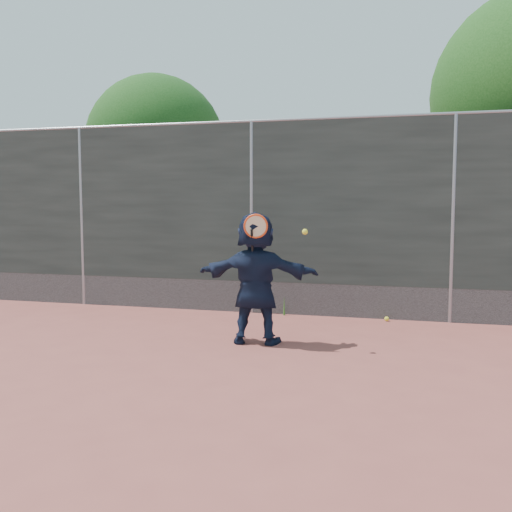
# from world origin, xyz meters

# --- Properties ---
(ground) EXTENTS (80.00, 80.00, 0.00)m
(ground) POSITION_xyz_m (0.00, 0.00, 0.00)
(ground) COLOR #9E4C42
(ground) RESTS_ON ground
(player) EXTENTS (1.54, 0.58, 1.63)m
(player) POSITION_xyz_m (0.58, 1.58, 0.81)
(player) COLOR #131D36
(player) RESTS_ON ground
(ball_ground) EXTENTS (0.07, 0.07, 0.07)m
(ball_ground) POSITION_xyz_m (2.11, 3.35, 0.03)
(ball_ground) COLOR yellow
(ball_ground) RESTS_ON ground
(fence) EXTENTS (20.00, 0.06, 3.03)m
(fence) POSITION_xyz_m (-0.00, 3.50, 1.58)
(fence) COLOR #38423D
(fence) RESTS_ON ground
(swing_action) EXTENTS (0.76, 0.14, 0.51)m
(swing_action) POSITION_xyz_m (0.68, 1.39, 1.44)
(swing_action) COLOR #EB4316
(swing_action) RESTS_ON ground
(tree_left) EXTENTS (3.15, 3.00, 4.53)m
(tree_left) POSITION_xyz_m (-2.85, 6.55, 2.94)
(tree_left) COLOR #382314
(tree_left) RESTS_ON ground
(weed_clump) EXTENTS (0.68, 0.07, 0.30)m
(weed_clump) POSITION_xyz_m (0.29, 3.38, 0.13)
(weed_clump) COLOR #387226
(weed_clump) RESTS_ON ground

